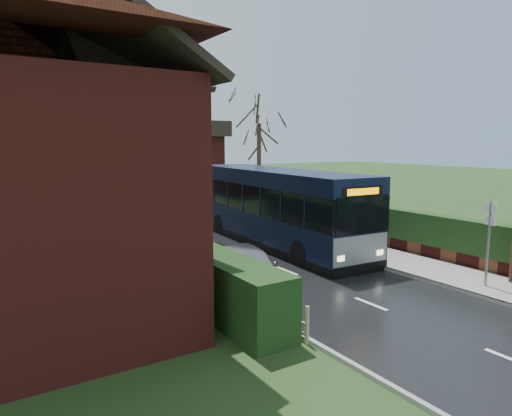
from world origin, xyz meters
TOP-DOWN VIEW (x-y plane):
  - ground at (0.00, 0.00)m, footprint 140.00×140.00m
  - road at (0.00, 10.00)m, footprint 6.00×100.00m
  - pavement at (4.25, 10.00)m, footprint 2.50×100.00m
  - kerb_right at (3.05, 10.00)m, footprint 0.12×100.00m
  - kerb_left at (-3.05, 10.00)m, footprint 0.12×100.00m
  - front_hedge at (-3.90, 5.00)m, footprint 1.20×16.00m
  - picket_fence at (-3.15, 5.00)m, footprint 0.10×16.00m
  - right_wall_hedge at (5.80, 10.00)m, footprint 0.60×50.00m
  - bus at (2.20, 5.76)m, footprint 3.20×11.26m
  - car_silver at (-2.32, 1.00)m, footprint 2.25×4.39m
  - car_green at (-2.90, 2.02)m, footprint 3.37×4.78m
  - car_distant at (2.00, 40.78)m, footprint 2.43×4.49m
  - bus_stop_sign at (4.00, -3.00)m, footprint 0.16×0.42m
  - tree_right_far at (9.00, 17.65)m, footprint 4.40×4.40m

SIDE VIEW (x-z plane):
  - ground at x=0.00m, z-range 0.00..0.00m
  - road at x=0.00m, z-range 0.00..0.02m
  - kerb_left at x=-3.05m, z-range 0.00..0.10m
  - pavement at x=4.25m, z-range 0.00..0.14m
  - kerb_right at x=3.05m, z-range 0.00..0.14m
  - picket_fence at x=-3.15m, z-range 0.00..0.90m
  - car_green at x=-2.90m, z-range 0.00..1.29m
  - car_distant at x=2.00m, z-range 0.00..1.40m
  - car_silver at x=-2.32m, z-range 0.00..1.43m
  - front_hedge at x=-3.90m, z-range 0.00..1.60m
  - right_wall_hedge at x=5.80m, z-range 0.12..1.92m
  - bus at x=2.20m, z-range -0.01..3.37m
  - bus_stop_sign at x=4.00m, z-range 0.45..3.25m
  - tree_right_far at x=9.00m, z-range 2.10..10.60m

